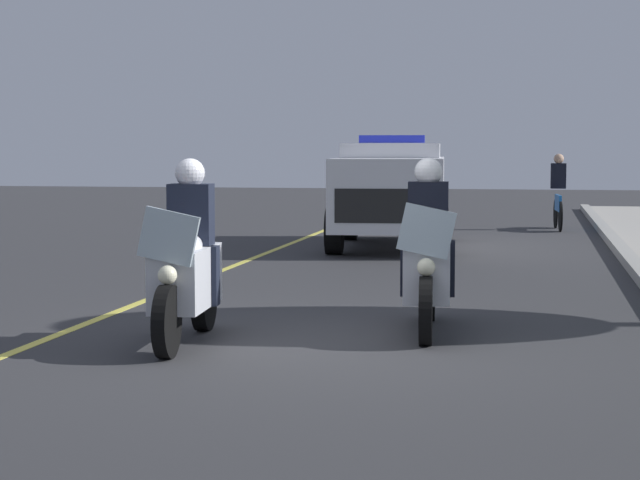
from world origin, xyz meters
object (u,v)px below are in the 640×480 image
Objects in this scene: police_motorcycle_lead_left at (187,269)px; cyclist_background at (558,192)px; police_motorcycle_lead_right at (427,262)px; police_suv at (392,189)px.

police_motorcycle_lead_left is 15.94m from cyclist_background.
police_motorcycle_lead_right is at bearing 116.57° from police_motorcycle_lead_left.
police_suv reaches higher than police_motorcycle_lead_left.
cyclist_background is (-15.51, 3.69, 0.14)m from police_motorcycle_lead_left.
cyclist_background is (-14.44, 1.56, 0.14)m from police_motorcycle_lead_right.
police_motorcycle_lead_left is 0.43× the size of police_suv.
police_motorcycle_lead_left is 2.39m from police_motorcycle_lead_right.
police_suv is 5.87m from cyclist_background.
police_suv is at bearing -170.72° from police_motorcycle_lead_right.
police_motorcycle_lead_right is 0.43× the size of police_suv.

